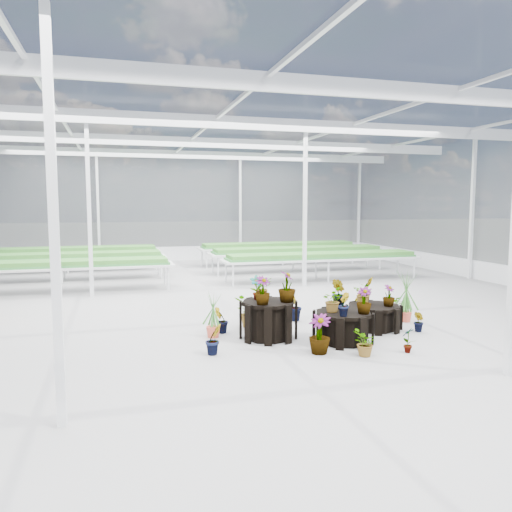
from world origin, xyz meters
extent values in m
plane|color=gray|center=(0.00, 0.00, 0.00)|extent=(24.00, 24.00, 0.00)
cylinder|color=black|center=(0.27, -1.19, 0.35)|extent=(1.27, 1.27, 0.69)
cylinder|color=black|center=(1.47, -1.79, 0.27)|extent=(1.26, 1.26, 0.55)
cylinder|color=black|center=(2.47, -1.09, 0.24)|extent=(1.35, 1.35, 0.48)
imported|color=#37752C|center=(0.09, -1.00, 0.92)|extent=(0.27, 0.20, 0.45)
imported|color=#37752C|center=(0.57, -1.34, 0.97)|extent=(0.39, 0.39, 0.56)
imported|color=#37752C|center=(0.24, -0.88, 0.89)|extent=(0.43, 0.40, 0.39)
imported|color=#37752C|center=(0.08, -1.45, 0.94)|extent=(0.35, 0.35, 0.50)
imported|color=#37752C|center=(1.27, -1.72, 0.76)|extent=(0.44, 0.47, 0.42)
imported|color=#37752C|center=(1.75, -2.01, 0.78)|extent=(0.36, 0.36, 0.46)
imported|color=#37752C|center=(1.52, -1.49, 0.82)|extent=(0.28, 0.33, 0.56)
imported|color=#37752C|center=(1.33, -2.08, 0.75)|extent=(0.25, 0.28, 0.41)
imported|color=#37752C|center=(2.30, -0.99, 0.69)|extent=(0.51, 0.52, 0.44)
imported|color=#37752C|center=(2.68, -1.26, 0.68)|extent=(0.31, 0.31, 0.42)
imported|color=#37752C|center=(2.42, -0.85, 0.74)|extent=(0.32, 0.27, 0.53)
imported|color=#37752C|center=(-0.88, -1.87, 0.25)|extent=(0.35, 0.32, 0.51)
imported|color=#37752C|center=(-0.49, -0.59, 0.25)|extent=(0.35, 0.32, 0.51)
imported|color=#37752C|center=(0.80, -2.29, 0.32)|extent=(0.51, 0.51, 0.65)
imported|color=#37752C|center=(1.44, -2.65, 0.22)|extent=(0.52, 0.52, 0.44)
imported|color=#37752C|center=(2.23, -2.65, 0.22)|extent=(0.27, 0.23, 0.44)
imported|color=#37752C|center=(3.18, -1.54, 0.20)|extent=(0.21, 0.25, 0.41)
imported|color=#37752C|center=(3.44, -0.26, 0.24)|extent=(0.54, 0.56, 0.47)
imported|color=#37752C|center=(2.50, -0.25, 0.30)|extent=(0.42, 0.41, 0.59)
imported|color=#37752C|center=(1.20, -0.06, 0.32)|extent=(0.41, 0.44, 0.65)
imported|color=#37752C|center=(0.14, -0.32, 0.31)|extent=(0.73, 0.72, 0.62)
camera|label=1|loc=(-2.38, -9.68, 2.45)|focal=35.00mm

